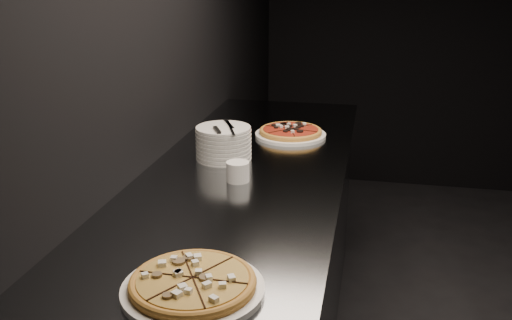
% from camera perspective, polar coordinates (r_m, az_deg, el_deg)
% --- Properties ---
extents(wall_left, '(0.02, 5.00, 2.80)m').
position_cam_1_polar(wall_left, '(2.09, -11.66, 11.65)').
color(wall_left, black).
rests_on(wall_left, floor).
extents(counter, '(0.74, 2.44, 0.92)m').
position_cam_1_polar(counter, '(2.29, -1.33, -12.38)').
color(counter, slate).
rests_on(counter, floor).
extents(pizza_mushroom, '(0.34, 0.34, 0.04)m').
position_cam_1_polar(pizza_mushroom, '(1.37, -6.33, -12.24)').
color(pizza_mushroom, white).
rests_on(pizza_mushroom, counter).
extents(pizza_tomato, '(0.34, 0.34, 0.04)m').
position_cam_1_polar(pizza_tomato, '(2.57, 3.48, 2.79)').
color(pizza_tomato, white).
rests_on(pizza_tomato, counter).
extents(plate_stack, '(0.22, 0.22, 0.13)m').
position_cam_1_polar(plate_stack, '(2.26, -3.26, 1.73)').
color(plate_stack, white).
rests_on(plate_stack, counter).
extents(cutlery, '(0.09, 0.23, 0.01)m').
position_cam_1_polar(cutlery, '(2.22, -3.19, 3.26)').
color(cutlery, silver).
rests_on(cutlery, plate_stack).
extents(ramekin, '(0.08, 0.08, 0.07)m').
position_cam_1_polar(ramekin, '(2.02, -1.83, -1.10)').
color(ramekin, silver).
rests_on(ramekin, counter).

